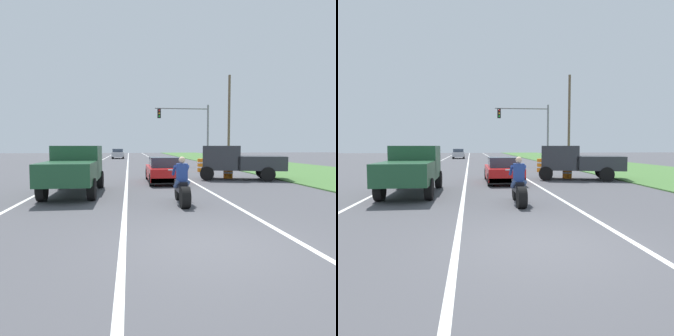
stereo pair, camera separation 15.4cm
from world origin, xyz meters
TOP-DOWN VIEW (x-y plane):
  - ground_plane at (0.00, 0.00)m, footprint 160.00×160.00m
  - lane_stripe_left_solid at (-5.40, 20.00)m, footprint 0.14×120.00m
  - lane_stripe_right_solid at (1.80, 20.00)m, footprint 0.14×120.00m
  - lane_stripe_centre_dashed at (-1.80, 20.00)m, footprint 0.14×120.00m
  - grass_verge_right at (11.92, 20.00)m, footprint 10.00×120.00m
  - motorcycle_with_rider at (0.09, 4.29)m, footprint 0.70×2.21m
  - sports_car_red at (0.24, 10.74)m, footprint 1.84×4.30m
  - pickup_truck_left_lane_dark_green at (-3.89, 7.16)m, footprint 2.02×4.80m
  - pickup_truck_right_shoulder_dark_grey at (4.64, 11.63)m, footprint 5.14×3.14m
  - traffic_light_mast_near at (4.43, 24.23)m, footprint 5.34×0.34m
  - utility_pole_roadside at (8.22, 24.06)m, footprint 0.24×0.24m
  - construction_barrel_nearest at (4.34, 12.34)m, footprint 0.58×0.58m
  - construction_barrel_mid at (3.78, 17.10)m, footprint 0.58×0.58m
  - distant_car_far_ahead at (-3.36, 42.74)m, footprint 1.80×4.00m

SIDE VIEW (x-z plane):
  - ground_plane at x=0.00m, z-range 0.00..0.00m
  - lane_stripe_left_solid at x=-5.40m, z-range 0.00..0.01m
  - lane_stripe_right_solid at x=1.80m, z-range 0.00..0.01m
  - lane_stripe_centre_dashed at x=-1.80m, z-range 0.00..0.01m
  - grass_verge_right at x=11.92m, z-range 0.00..0.06m
  - construction_barrel_nearest at x=4.34m, z-range 0.00..1.00m
  - construction_barrel_mid at x=3.78m, z-range 0.00..1.00m
  - motorcycle_with_rider at x=0.09m, z-range -0.22..1.40m
  - sports_car_red at x=0.24m, z-range -0.05..1.31m
  - distant_car_far_ahead at x=-3.36m, z-range 0.02..1.52m
  - pickup_truck_left_lane_dark_green at x=-3.89m, z-range 0.12..2.10m
  - pickup_truck_right_shoulder_dark_grey at x=4.64m, z-range 0.12..2.10m
  - traffic_light_mast_near at x=4.43m, z-range 1.05..7.05m
  - utility_pole_roadside at x=8.22m, z-range 0.00..8.92m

